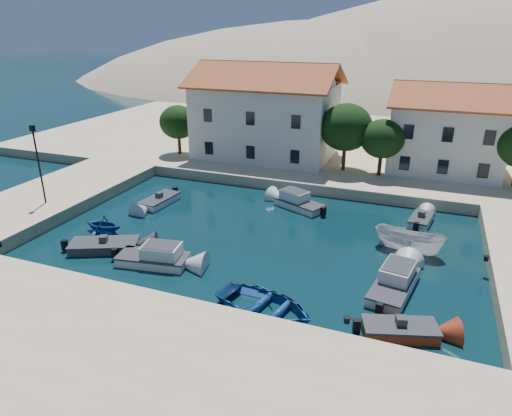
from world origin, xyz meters
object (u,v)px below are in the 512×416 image
Objects in this scene: cabin_cruiser_south at (153,257)px; rowboat_south at (265,312)px; building_left at (266,109)px; cabin_cruiser_east at (394,284)px; lamppost at (38,157)px; building_mid at (448,127)px; boat_east at (407,251)px.

rowboat_south is at bearing -25.10° from cabin_cruiser_south.
cabin_cruiser_south is at bearing -87.41° from building_left.
cabin_cruiser_east is (15.74, -21.87, -5.46)m from building_left.
lamppost is at bearing -119.90° from building_left.
rowboat_south is (21.06, -6.44, -4.75)m from lamppost.
building_mid reaches higher than cabin_cruiser_east.
building_mid is at bearing 46.74° from cabin_cruiser_south.
lamppost is (-11.50, -20.00, -1.18)m from building_left.
building_left is 24.66m from cabin_cruiser_south.
building_left is at bearing 45.36° from cabin_cruiser_east.
lamppost is at bearing 95.69° from cabin_cruiser_east.
building_mid is 1.69× the size of lamppost.
building_left is at bearing 60.10° from lamppost.
cabin_cruiser_south reaches higher than boat_east.
building_mid is 36.21m from lamppost.
cabin_cruiser_east is 1.08× the size of boat_east.
building_left reaches higher than boat_east.
building_mid is 2.25× the size of boat_east.
building_left reaches higher than cabin_cruiser_east.
cabin_cruiser_south is (12.59, -4.03, -4.28)m from lamppost.
boat_east is (-1.84, -17.36, -5.22)m from building_mid.
building_mid is at bearing -5.08° from rowboat_south.
lamppost is 1.23× the size of cabin_cruiser_east.
building_left is at bearing -176.82° from building_mid.
lamppost is at bearing 108.93° from boat_east.
building_left is 3.14× the size of boat_east.
rowboat_south is 1.18× the size of boat_east.
rowboat_south is 7.71m from cabin_cruiser_east.
cabin_cruiser_south is at bearing 86.14° from rowboat_south.
building_left is 23.75m from boat_east.
boat_east is at bearing -45.34° from building_left.
cabin_cruiser_east reaches higher than boat_east.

